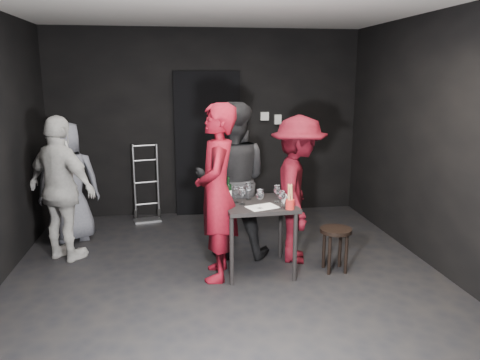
{
  "coord_description": "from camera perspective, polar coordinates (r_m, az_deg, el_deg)",
  "views": [
    {
      "loc": [
        -0.51,
        -4.35,
        2.04
      ],
      "look_at": [
        0.16,
        0.25,
        1.0
      ],
      "focal_mm": 35.0,
      "sensor_mm": 36.0,
      "label": 1
    }
  ],
  "objects": [
    {
      "name": "wall_right",
      "position": [
        5.2,
        23.89,
        3.95
      ],
      "size": [
        0.04,
        5.0,
        2.7
      ],
      "primitive_type": "cube",
      "color": "black",
      "rests_on": "ground"
    },
    {
      "name": "wall_back",
      "position": [
        6.91,
        -4.07,
        6.89
      ],
      "size": [
        4.5,
        0.04,
        2.7
      ],
      "primitive_type": "cube",
      "color": "black",
      "rests_on": "ground"
    },
    {
      "name": "wine_glass_f",
      "position": [
        4.87,
        4.53,
        -1.57
      ],
      "size": [
        0.09,
        0.09,
        0.19
      ],
      "primitive_type": null,
      "rotation": [
        0.0,
        0.0,
        -0.34
      ],
      "color": "white",
      "rests_on": "tasting_table"
    },
    {
      "name": "server_red",
      "position": [
        4.63,
        -2.87,
        0.45
      ],
      "size": [
        0.6,
        0.83,
        2.12
      ],
      "primitive_type": "imported",
      "rotation": [
        0.0,
        0.0,
        -1.69
      ],
      "color": "maroon",
      "rests_on": "floor"
    },
    {
      "name": "floor",
      "position": [
        4.84,
        -1.49,
        -12.3
      ],
      "size": [
        4.5,
        5.0,
        0.02
      ],
      "primitive_type": "cube",
      "color": "black",
      "rests_on": "ground"
    },
    {
      "name": "reserved_card",
      "position": [
        4.85,
        5.44,
        -2.25
      ],
      "size": [
        0.08,
        0.13,
        0.09
      ],
      "primitive_type": null,
      "rotation": [
        0.0,
        0.0,
        -0.07
      ],
      "color": "white",
      "rests_on": "tasting_table"
    },
    {
      "name": "doorway",
      "position": [
        6.89,
        -3.99,
        4.36
      ],
      "size": [
        0.95,
        0.1,
        2.1
      ],
      "primitive_type": "cube",
      "color": "black",
      "rests_on": "ground"
    },
    {
      "name": "bystander_grey",
      "position": [
        6.14,
        -20.18,
        -0.24
      ],
      "size": [
        0.8,
        0.55,
        1.5
      ],
      "primitive_type": "imported",
      "rotation": [
        0.0,
        0.0,
        3.36
      ],
      "color": "#5A5B66",
      "rests_on": "floor"
    },
    {
      "name": "bystander_cream",
      "position": [
        5.49,
        -20.94,
        -0.38
      ],
      "size": [
        1.12,
        1.01,
        1.76
      ],
      "primitive_type": "imported",
      "rotation": [
        0.0,
        0.0,
        2.51
      ],
      "color": "beige",
      "rests_on": "floor"
    },
    {
      "name": "wine_glass_e",
      "position": [
        4.66,
        5.11,
        -2.26
      ],
      "size": [
        0.09,
        0.09,
        0.19
      ],
      "primitive_type": null,
      "rotation": [
        0.0,
        0.0,
        0.31
      ],
      "color": "white",
      "rests_on": "tasting_table"
    },
    {
      "name": "wine_glass_c",
      "position": [
        4.95,
        1.05,
        -1.25
      ],
      "size": [
        0.08,
        0.08,
        0.2
      ],
      "primitive_type": null,
      "rotation": [
        0.0,
        0.0,
        0.12
      ],
      "color": "white",
      "rests_on": "tasting_table"
    },
    {
      "name": "tasting_table",
      "position": [
        4.89,
        2.21,
        -3.87
      ],
      "size": [
        0.72,
        0.72,
        0.75
      ],
      "rotation": [
        0.0,
        0.0,
        0.05
      ],
      "color": "black",
      "rests_on": "floor"
    },
    {
      "name": "breadstick_cup",
      "position": [
        4.62,
        6.14,
        -2.09
      ],
      "size": [
        0.09,
        0.09,
        0.27
      ],
      "rotation": [
        0.0,
        0.0,
        0.39
      ],
      "color": "#B01D19",
      "rests_on": "tasting_table"
    },
    {
      "name": "wall_front",
      "position": [
        2.05,
        6.79,
        -7.19
      ],
      "size": [
        4.5,
        0.04,
        2.7
      ],
      "primitive_type": "cube",
      "color": "black",
      "rests_on": "ground"
    },
    {
      "name": "man_maroon",
      "position": [
        5.16,
        7.08,
        -0.44
      ],
      "size": [
        0.79,
        1.23,
        1.76
      ],
      "primitive_type": "imported",
      "rotation": [
        0.0,
        0.0,
        1.33
      ],
      "color": "#4A0912",
      "rests_on": "floor"
    },
    {
      "name": "wine_bottle",
      "position": [
        4.8,
        -1.44,
        -1.61
      ],
      "size": [
        0.07,
        0.07,
        0.28
      ],
      "rotation": [
        0.0,
        0.0,
        0.37
      ],
      "color": "black",
      "rests_on": "tasting_table"
    },
    {
      "name": "wallbox_lower",
      "position": [
        7.01,
        4.62,
        7.38
      ],
      "size": [
        0.1,
        0.06,
        0.14
      ],
      "primitive_type": "cube",
      "color": "#B7B7B2",
      "rests_on": "wall_back"
    },
    {
      "name": "wine_glass_b",
      "position": [
        4.82,
        -0.49,
        -1.68
      ],
      "size": [
        0.09,
        0.09,
        0.19
      ],
      "primitive_type": null,
      "rotation": [
        0.0,
        0.0,
        0.34
      ],
      "color": "white",
      "rests_on": "tasting_table"
    },
    {
      "name": "wine_glass_d",
      "position": [
        4.61,
        2.46,
        -2.2
      ],
      "size": [
        0.11,
        0.11,
        0.22
      ],
      "primitive_type": null,
      "rotation": [
        0.0,
        0.0,
        -0.42
      ],
      "color": "white",
      "rests_on": "tasting_table"
    },
    {
      "name": "tasting_mat",
      "position": [
        4.69,
        2.77,
        -3.31
      ],
      "size": [
        0.35,
        0.29,
        0.0
      ],
      "primitive_type": "cube",
      "rotation": [
        0.0,
        0.0,
        0.35
      ],
      "color": "white",
      "rests_on": "tasting_table"
    },
    {
      "name": "stool",
      "position": [
        5.06,
        11.57,
        -6.88
      ],
      "size": [
        0.33,
        0.33,
        0.47
      ],
      "rotation": [
        0.0,
        0.0,
        -0.08
      ],
      "color": "black",
      "rests_on": "floor"
    },
    {
      "name": "hand_truck",
      "position": [
        6.86,
        -11.25,
        -3.11
      ],
      "size": [
        0.37,
        0.32,
        1.1
      ],
      "rotation": [
        0.0,
        0.0,
        0.2
      ],
      "color": "#B2B2B7",
      "rests_on": "floor"
    },
    {
      "name": "wallbox_upper",
      "position": [
        6.97,
        3.01,
        7.78
      ],
      "size": [
        0.12,
        0.06,
        0.12
      ],
      "primitive_type": "cube",
      "color": "#B7B7B2",
      "rests_on": "wall_back"
    },
    {
      "name": "wine_glass_a",
      "position": [
        4.76,
        0.28,
        -1.84
      ],
      "size": [
        0.1,
        0.1,
        0.2
      ],
      "primitive_type": null,
      "rotation": [
        0.0,
        0.0,
        -0.39
      ],
      "color": "white",
      "rests_on": "tasting_table"
    },
    {
      "name": "woman_black",
      "position": [
        5.24,
        -0.95,
        1.56
      ],
      "size": [
        1.09,
        0.74,
        2.06
      ],
      "primitive_type": "imported",
      "rotation": [
        0.0,
        0.0,
        2.94
      ],
      "color": "black",
      "rests_on": "floor"
    }
  ]
}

